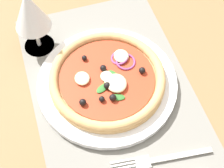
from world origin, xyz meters
TOP-DOWN VIEW (x-y plane):
  - ground_plane at (0.00, 0.00)cm, footprint 190.00×140.00cm
  - placemat at (0.00, 0.00)cm, footprint 49.11×30.75cm
  - plate at (2.11, 0.53)cm, footprint 27.32×27.32cm
  - pizza at (2.09, 0.48)cm, footprint 22.44×22.44cm
  - fork at (-15.18, -3.05)cm, footprint 3.56×18.05cm
  - wine_glass at (16.28, 11.43)cm, footprint 7.20×7.20cm

SIDE VIEW (x-z plane):
  - ground_plane at x=0.00cm, z-range -2.40..0.00cm
  - placemat at x=0.00cm, z-range 0.00..0.40cm
  - fork at x=-15.18cm, z-range 0.40..0.84cm
  - plate at x=2.11cm, z-range 0.40..1.79cm
  - pizza at x=2.09cm, z-range 1.57..4.21cm
  - wine_glass at x=16.28cm, z-range 2.63..17.53cm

